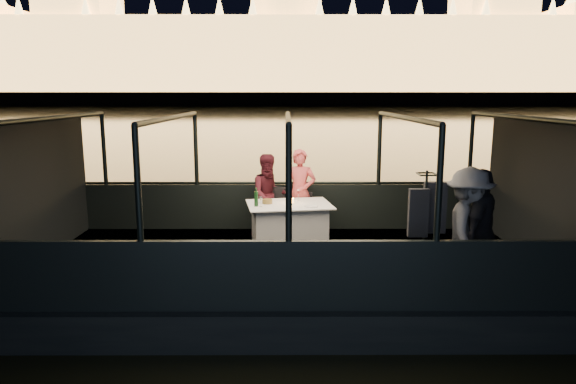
{
  "coord_description": "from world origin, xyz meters",
  "views": [
    {
      "loc": [
        -0.03,
        -8.02,
        3.14
      ],
      "look_at": [
        0.0,
        0.4,
        1.55
      ],
      "focal_mm": 32.0,
      "sensor_mm": 36.0,
      "label": 1
    }
  ],
  "objects_px": {
    "coat_stand": "(424,227)",
    "person_man_maroon": "(269,197)",
    "chair_port_left": "(281,212)",
    "person_woman_coral": "(300,197)",
    "chair_port_right": "(303,213)",
    "passenger_dark": "(480,231)",
    "passenger_stripe": "(467,231)",
    "wine_bottle": "(256,198)",
    "dining_table_central": "(289,225)"
  },
  "relations": [
    {
      "from": "coat_stand",
      "to": "person_man_maroon",
      "type": "distance_m",
      "value": 3.59
    },
    {
      "from": "chair_port_left",
      "to": "person_woman_coral",
      "type": "height_order",
      "value": "person_woman_coral"
    },
    {
      "from": "person_woman_coral",
      "to": "coat_stand",
      "type": "bearing_deg",
      "value": -51.02
    },
    {
      "from": "chair_port_right",
      "to": "passenger_dark",
      "type": "bearing_deg",
      "value": -33.83
    },
    {
      "from": "coat_stand",
      "to": "person_man_maroon",
      "type": "relative_size",
      "value": 1.07
    },
    {
      "from": "chair_port_left",
      "to": "passenger_stripe",
      "type": "distance_m",
      "value": 3.85
    },
    {
      "from": "chair_port_right",
      "to": "wine_bottle",
      "type": "distance_m",
      "value": 1.27
    },
    {
      "from": "dining_table_central",
      "to": "wine_bottle",
      "type": "distance_m",
      "value": 0.8
    },
    {
      "from": "coat_stand",
      "to": "passenger_dark",
      "type": "bearing_deg",
      "value": -1.47
    },
    {
      "from": "dining_table_central",
      "to": "wine_bottle",
      "type": "height_order",
      "value": "wine_bottle"
    },
    {
      "from": "passenger_dark",
      "to": "wine_bottle",
      "type": "relative_size",
      "value": 5.31
    },
    {
      "from": "chair_port_left",
      "to": "person_man_maroon",
      "type": "xyz_separation_m",
      "value": [
        -0.22,
        0.03,
        0.3
      ]
    },
    {
      "from": "chair_port_left",
      "to": "coat_stand",
      "type": "relative_size",
      "value": 0.54
    },
    {
      "from": "dining_table_central",
      "to": "person_man_maroon",
      "type": "distance_m",
      "value": 0.89
    },
    {
      "from": "person_man_maroon",
      "to": "chair_port_right",
      "type": "bearing_deg",
      "value": -28.54
    },
    {
      "from": "person_man_maroon",
      "to": "wine_bottle",
      "type": "height_order",
      "value": "person_man_maroon"
    },
    {
      "from": "person_man_maroon",
      "to": "wine_bottle",
      "type": "xyz_separation_m",
      "value": [
        -0.2,
        -0.92,
        0.17
      ]
    },
    {
      "from": "chair_port_left",
      "to": "passenger_dark",
      "type": "relative_size",
      "value": 0.53
    },
    {
      "from": "person_woman_coral",
      "to": "wine_bottle",
      "type": "relative_size",
      "value": 5.16
    },
    {
      "from": "chair_port_left",
      "to": "passenger_dark",
      "type": "distance_m",
      "value": 3.95
    },
    {
      "from": "person_woman_coral",
      "to": "passenger_dark",
      "type": "relative_size",
      "value": 0.97
    },
    {
      "from": "chair_port_right",
      "to": "person_man_maroon",
      "type": "relative_size",
      "value": 0.52
    },
    {
      "from": "dining_table_central",
      "to": "chair_port_right",
      "type": "relative_size",
      "value": 1.78
    },
    {
      "from": "coat_stand",
      "to": "person_man_maroon",
      "type": "height_order",
      "value": "coat_stand"
    },
    {
      "from": "dining_table_central",
      "to": "chair_port_left",
      "type": "height_order",
      "value": "chair_port_left"
    },
    {
      "from": "person_man_maroon",
      "to": "passenger_stripe",
      "type": "relative_size",
      "value": 0.91
    },
    {
      "from": "coat_stand",
      "to": "person_woman_coral",
      "type": "bearing_deg",
      "value": 119.3
    },
    {
      "from": "chair_port_right",
      "to": "passenger_stripe",
      "type": "bearing_deg",
      "value": -36.41
    },
    {
      "from": "dining_table_central",
      "to": "passenger_dark",
      "type": "xyz_separation_m",
      "value": [
        2.56,
        -2.14,
        0.47
      ]
    },
    {
      "from": "dining_table_central",
      "to": "wine_bottle",
      "type": "relative_size",
      "value": 4.53
    },
    {
      "from": "wine_bottle",
      "to": "coat_stand",
      "type": "bearing_deg",
      "value": -39.15
    },
    {
      "from": "dining_table_central",
      "to": "chair_port_right",
      "type": "distance_m",
      "value": 0.7
    },
    {
      "from": "dining_table_central",
      "to": "person_man_maroon",
      "type": "xyz_separation_m",
      "value": [
        -0.37,
        0.73,
        0.36
      ]
    },
    {
      "from": "chair_port_right",
      "to": "coat_stand",
      "type": "height_order",
      "value": "coat_stand"
    },
    {
      "from": "chair_port_right",
      "to": "person_man_maroon",
      "type": "xyz_separation_m",
      "value": [
        -0.64,
        0.09,
        0.3
      ]
    },
    {
      "from": "chair_port_left",
      "to": "person_woman_coral",
      "type": "distance_m",
      "value": 0.47
    },
    {
      "from": "person_woman_coral",
      "to": "passenger_stripe",
      "type": "relative_size",
      "value": 0.96
    },
    {
      "from": "passenger_stripe",
      "to": "wine_bottle",
      "type": "distance_m",
      "value": 3.55
    },
    {
      "from": "person_woman_coral",
      "to": "passenger_dark",
      "type": "height_order",
      "value": "passenger_dark"
    },
    {
      "from": "coat_stand",
      "to": "person_woman_coral",
      "type": "distance_m",
      "value": 3.27
    },
    {
      "from": "chair_port_right",
      "to": "person_man_maroon",
      "type": "bearing_deg",
      "value": -170.94
    },
    {
      "from": "coat_stand",
      "to": "passenger_stripe",
      "type": "relative_size",
      "value": 0.97
    },
    {
      "from": "coat_stand",
      "to": "passenger_stripe",
      "type": "distance_m",
      "value": 0.57
    },
    {
      "from": "chair_port_right",
      "to": "person_woman_coral",
      "type": "xyz_separation_m",
      "value": [
        -0.06,
        0.08,
        0.3
      ]
    },
    {
      "from": "chair_port_right",
      "to": "wine_bottle",
      "type": "xyz_separation_m",
      "value": [
        -0.83,
        -0.83,
        0.47
      ]
    },
    {
      "from": "person_woman_coral",
      "to": "person_man_maroon",
      "type": "xyz_separation_m",
      "value": [
        -0.58,
        0.01,
        0.0
      ]
    },
    {
      "from": "passenger_stripe",
      "to": "passenger_dark",
      "type": "height_order",
      "value": "passenger_stripe"
    },
    {
      "from": "dining_table_central",
      "to": "chair_port_right",
      "type": "height_order",
      "value": "chair_port_right"
    },
    {
      "from": "chair_port_right",
      "to": "passenger_stripe",
      "type": "distance_m",
      "value": 3.54
    },
    {
      "from": "dining_table_central",
      "to": "person_man_maroon",
      "type": "relative_size",
      "value": 0.93
    }
  ]
}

